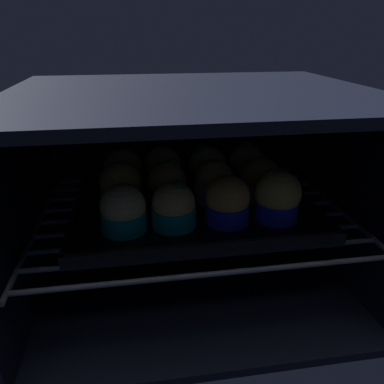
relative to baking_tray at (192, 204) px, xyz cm
name	(u,v)px	position (x,y,z in cm)	size (l,w,h in cm)	color
oven_cavity	(189,186)	(0.00, 3.24, 2.33)	(59.00, 47.00, 37.00)	black
oven_rack	(193,212)	(0.00, -1.01, -1.07)	(54.80, 42.00, 0.80)	#444756
baking_tray	(192,204)	(0.00, 0.00, 0.00)	(41.84, 33.52, 2.20)	black
muffin_row0_col0	(123,211)	(-12.12, -8.52, 3.86)	(7.14, 7.14, 7.67)	#0C8C84
muffin_row0_col1	(174,207)	(-4.24, -8.39, 3.83)	(7.14, 7.14, 7.91)	#0C8C84
muffin_row0_col2	(227,202)	(4.46, -8.38, 4.09)	(7.22, 7.22, 8.03)	#1928B7
muffin_row0_col3	(277,197)	(12.78, -8.61, 4.47)	(7.60, 7.60, 8.63)	#1928B7
muffin_row1_col0	(121,186)	(-12.65, 0.31, 4.30)	(7.25, 7.25, 8.29)	silver
muffin_row1_col1	(167,185)	(-4.42, 0.36, 4.11)	(7.14, 7.14, 8.36)	#1928B7
muffin_row1_col2	(214,182)	(4.07, 0.13, 4.08)	(7.14, 7.14, 7.98)	silver
muffin_row1_col3	(260,180)	(12.58, -0.25, 4.12)	(7.14, 7.14, 8.26)	silver
muffin_row2_col0	(123,171)	(-12.35, 8.68, 4.15)	(7.39, 7.39, 8.13)	red
muffin_row2_col1	(163,168)	(-4.47, 8.53, 4.31)	(7.14, 7.14, 8.23)	#1928B7
muffin_row2_col2	(207,167)	(4.46, 8.20, 4.11)	(7.41, 7.41, 8.37)	red
muffin_row2_col3	(246,165)	(12.50, 8.09, 4.23)	(7.14, 7.14, 8.69)	#0C8C84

